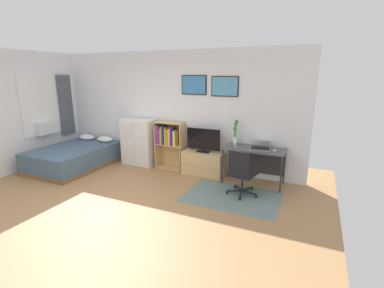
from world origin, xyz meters
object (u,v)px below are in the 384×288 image
object	(u,v)px
dresser	(139,142)
bookshelf	(169,140)
computer_mouse	(275,151)
bamboo_vase	(235,132)
tv_stand	(203,163)
laptop	(260,145)
wine_glass	(235,140)
desk	(255,154)
bed	(75,156)
television	(203,140)
office_chair	(241,172)

from	to	relation	value
dresser	bookshelf	world-z (taller)	dresser
computer_mouse	bamboo_vase	distance (m)	0.91
dresser	computer_mouse	distance (m)	3.24
tv_stand	computer_mouse	xyz separation A→B (m)	(1.53, -0.14, 0.50)
laptop	wine_glass	xyz separation A→B (m)	(-0.49, -0.10, 0.07)
bamboo_vase	desk	bearing A→B (deg)	-12.44
bed	tv_stand	world-z (taller)	bed
television	desk	size ratio (longest dim) A/B	0.63
television	office_chair	distance (m)	1.33
bookshelf	television	bearing A→B (deg)	-4.22
bamboo_vase	wine_glass	size ratio (longest dim) A/B	2.93
tv_stand	wine_glass	world-z (taller)	wine_glass
bed	bookshelf	size ratio (longest dim) A/B	1.82
television	laptop	size ratio (longest dim) A/B	1.66
desk	tv_stand	bearing A→B (deg)	179.61
bed	computer_mouse	size ratio (longest dim) A/B	19.31
bed	bookshelf	bearing A→B (deg)	21.07
desk	laptop	world-z (taller)	laptop
office_chair	bamboo_vase	distance (m)	1.09
laptop	computer_mouse	world-z (taller)	laptop
dresser	computer_mouse	world-z (taller)	dresser
bookshelf	office_chair	distance (m)	2.12
bed	bookshelf	xyz separation A→B (m)	(2.11, 0.84, 0.43)
dresser	tv_stand	xyz separation A→B (m)	(1.70, 0.02, -0.30)
bookshelf	laptop	world-z (taller)	bookshelf
bed	bamboo_vase	bearing A→B (deg)	12.88
tv_stand	laptop	distance (m)	1.35
bed	computer_mouse	world-z (taller)	computer_mouse
desk	wine_glass	size ratio (longest dim) A/B	6.71
bed	dresser	size ratio (longest dim) A/B	1.79
dresser	tv_stand	world-z (taller)	dresser
office_chair	bamboo_vase	world-z (taller)	bamboo_vase
dresser	desk	bearing A→B (deg)	0.15
bookshelf	wine_glass	world-z (taller)	bookshelf
laptop	computer_mouse	xyz separation A→B (m)	(0.30, -0.13, -0.05)
dresser	laptop	distance (m)	2.94
bookshelf	tv_stand	xyz separation A→B (m)	(0.90, -0.04, -0.42)
dresser	office_chair	size ratio (longest dim) A/B	1.31
bookshelf	bed	bearing A→B (deg)	-158.29
bookshelf	laptop	distance (m)	2.13
tv_stand	bamboo_vase	bearing A→B (deg)	7.58
dresser	bamboo_vase	distance (m)	2.42
desk	bookshelf	bearing A→B (deg)	178.54
laptop	wine_glass	bearing A→B (deg)	-175.95
desk	bamboo_vase	distance (m)	0.61
bed	tv_stand	distance (m)	3.11
bookshelf	bamboo_vase	distance (m)	1.61
laptop	office_chair	bearing A→B (deg)	-111.43
bed	wine_glass	size ratio (longest dim) A/B	11.16
bed	tv_stand	size ratio (longest dim) A/B	2.20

